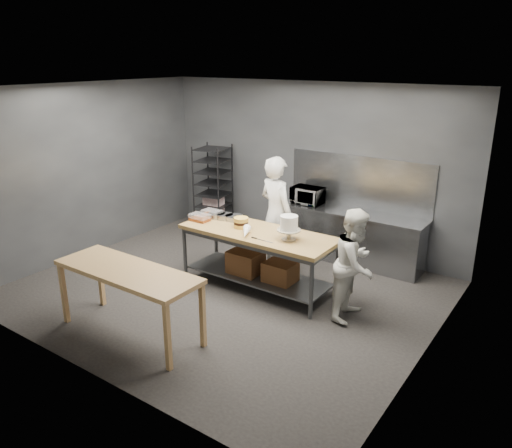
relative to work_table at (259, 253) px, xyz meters
The scene contains 16 objects.
ground 0.77m from the work_table, 131.17° to the right, with size 6.00×6.00×0.00m, color black.
back_wall 2.33m from the work_table, 99.25° to the left, with size 6.00×0.04×3.00m, color #4C4F54.
work_table is the anchor object (origin of this frame).
near_counter 2.13m from the work_table, 105.98° to the right, with size 2.00×0.70×0.90m.
back_counter 1.91m from the work_table, 69.83° to the left, with size 2.60×0.60×0.90m.
splashback_panel 2.32m from the work_table, 72.54° to the left, with size 2.60×0.02×0.90m, color slate.
speed_rack 2.87m from the work_table, 143.27° to the left, with size 0.71×0.75×1.75m.
chef_behind 0.89m from the work_table, 103.65° to the left, with size 0.70×0.46×1.91m, color white.
chef_right 1.57m from the work_table, ahead, with size 0.75×0.58×1.54m, color silver.
microwave 1.86m from the work_table, 95.78° to the left, with size 0.54×0.37×0.30m, color black.
frosted_cake_stand 0.80m from the work_table, ahead, with size 0.34×0.34×0.36m.
layer_cake 0.54m from the work_table, behind, with size 0.22×0.22×0.16m.
cake_pans 0.91m from the work_table, 165.41° to the left, with size 0.59×0.34×0.07m.
piping_bag 0.49m from the work_table, 99.47° to the right, with size 0.12×0.12×0.38m, color white.
offset_spatula 0.49m from the work_table, 54.38° to the right, with size 0.36×0.02×0.02m.
pastry_clamshells 1.13m from the work_table, behind, with size 0.33×0.48×0.11m.
Camera 1 is at (4.31, -5.38, 3.41)m, focal length 35.00 mm.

